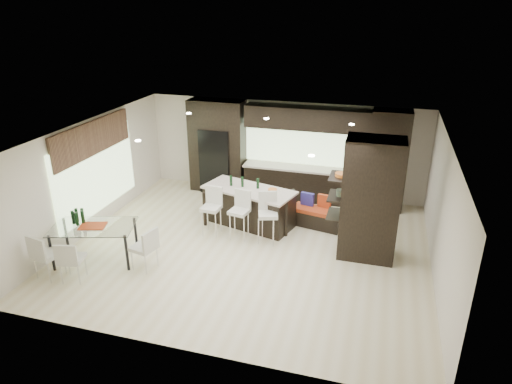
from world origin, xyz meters
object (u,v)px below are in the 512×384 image
(chair_near, at_px, (72,262))
(chair_far, at_px, (49,257))
(kitchen_island, at_px, (249,206))
(bench, at_px, (317,218))
(chair_end, at_px, (144,250))
(stool_right, at_px, (268,223))
(floor_vase, at_px, (356,218))
(stool_left, at_px, (211,216))
(stool_mid, at_px, (239,220))
(dining_table, at_px, (95,243))

(chair_near, bearing_deg, chair_far, 168.91)
(kitchen_island, relative_size, chair_far, 2.49)
(bench, height_order, chair_end, chair_end)
(stool_right, distance_m, floor_vase, 2.08)
(bench, xyz_separation_m, chair_near, (-4.37, -3.74, 0.18))
(chair_end, bearing_deg, stool_left, -10.86)
(stool_right, height_order, floor_vase, floor_vase)
(stool_mid, xyz_separation_m, dining_table, (-2.69, -1.83, -0.06))
(stool_left, height_order, bench, stool_left)
(chair_near, bearing_deg, bench, 27.09)
(stool_right, distance_m, bench, 1.51)
(stool_right, distance_m, chair_far, 4.73)
(stool_left, xyz_separation_m, stool_right, (1.41, -0.00, 0.01))
(dining_table, relative_size, chair_end, 1.99)
(stool_left, xyz_separation_m, chair_far, (-2.52, -2.64, -0.02))
(kitchen_island, xyz_separation_m, stool_right, (0.70, -0.81, 0.02))
(bench, distance_m, chair_far, 6.18)
(stool_mid, height_order, chair_far, stool_mid)
(bench, bearing_deg, kitchen_island, -157.64)
(chair_far, bearing_deg, dining_table, 67.48)
(stool_mid, distance_m, chair_far, 4.17)
(stool_mid, distance_m, dining_table, 3.25)
(stool_left, relative_size, bench, 0.78)
(stool_left, relative_size, stool_mid, 1.01)
(stool_left, height_order, chair_far, stool_left)
(chair_near, bearing_deg, dining_table, 76.54)
(stool_right, xyz_separation_m, chair_far, (-3.93, -2.63, -0.03))
(stool_right, xyz_separation_m, chair_end, (-2.21, -1.82, -0.06))
(bench, relative_size, floor_vase, 1.13)
(stool_right, relative_size, chair_far, 1.07)
(chair_near, bearing_deg, stool_right, 24.15)
(chair_near, bearing_deg, stool_left, 39.36)
(floor_vase, height_order, chair_end, floor_vase)
(stool_mid, xyz_separation_m, chair_end, (-1.51, -1.83, -0.05))
(stool_right, height_order, chair_near, stool_right)
(stool_left, distance_m, chair_near, 3.28)
(chair_far, bearing_deg, stool_right, 44.82)
(bench, relative_size, dining_table, 0.72)
(chair_far, bearing_deg, chair_near, 13.35)
(kitchen_island, distance_m, chair_end, 3.03)
(stool_mid, height_order, floor_vase, floor_vase)
(floor_vase, bearing_deg, chair_near, -148.09)
(kitchen_island, height_order, stool_right, stool_right)
(stool_left, relative_size, chair_near, 1.15)
(stool_mid, height_order, chair_near, stool_mid)
(chair_near, relative_size, chair_far, 0.91)
(stool_mid, xyz_separation_m, bench, (1.68, 1.12, -0.24))
(bench, bearing_deg, floor_vase, -11.36)
(stool_right, distance_m, chair_end, 2.87)
(chair_end, bearing_deg, dining_table, 103.05)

